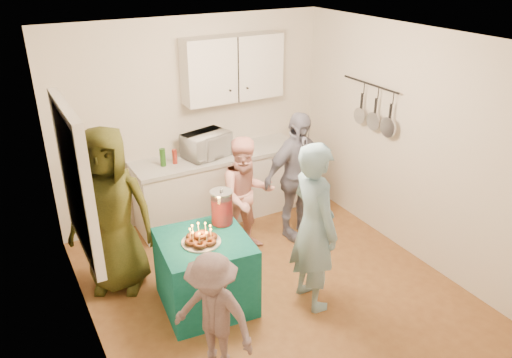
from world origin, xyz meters
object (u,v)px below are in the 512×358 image
microwave (206,145)px  party_table (205,272)px  counter (220,187)px  punch_jar (222,208)px  woman_back_right (296,177)px  man_birthday (314,227)px  woman_back_center (246,196)px  woman_back_left (111,211)px  child_near_left (213,316)px

microwave → party_table: 1.88m
counter → punch_jar: size_ratio=6.47×
party_table → woman_back_right: 1.74m
microwave → woman_back_right: woman_back_right is taller
man_birthday → woman_back_center: bearing=7.3°
man_birthday → party_table: bearing=65.9°
punch_jar → woman_back_left: 1.13m
woman_back_left → man_birthday: bearing=-7.2°
man_birthday → woman_back_center: man_birthday is taller
woman_back_left → woman_back_center: woman_back_left is taller
punch_jar → woman_back_center: woman_back_center is taller
microwave → man_birthday: (0.21, -2.06, -0.19)m
woman_back_left → child_near_left: 1.68m
counter → woman_back_left: 1.87m
woman_back_center → counter: bearing=91.5°
child_near_left → punch_jar: bearing=118.2°
woman_back_center → punch_jar: bearing=-131.7°
microwave → man_birthday: man_birthday is taller
woman_back_center → woman_back_left: bearing=-175.7°
party_table → man_birthday: (0.96, -0.47, 0.49)m
punch_jar → child_near_left: child_near_left is taller
counter → man_birthday: man_birthday is taller
man_birthday → woman_back_left: 2.05m
woman_back_center → woman_back_right: (0.68, -0.00, 0.09)m
party_table → woman_back_right: woman_back_right is taller
counter → woman_back_left: (-1.60, -0.84, 0.47)m
microwave → woman_back_right: size_ratio=0.35×
woman_back_left → counter: bearing=56.9°
party_table → woman_back_center: bearing=40.2°
woman_back_center → child_near_left: size_ratio=1.22×
man_birthday → woman_back_right: (0.57, 1.18, -0.07)m
man_birthday → woman_back_left: bearing=55.5°
microwave → child_near_left: microwave is taller
microwave → party_table: bearing=-129.9°
party_table → man_birthday: size_ratio=0.49×
party_table → woman_back_right: size_ratio=0.53×
party_table → man_birthday: man_birthday is taller
child_near_left → microwave: bearing=124.4°
party_table → punch_jar: punch_jar is taller
punch_jar → child_near_left: bearing=-119.3°
counter → punch_jar: bearing=-113.9°
punch_jar → woman_back_right: size_ratio=0.21×
woman_back_center → child_near_left: bearing=-120.5°
punch_jar → child_near_left: (-0.59, -1.06, -0.35)m
party_table → woman_back_center: (0.85, 0.72, 0.33)m
party_table → woman_back_left: (-0.69, 0.75, 0.52)m
counter → woman_back_right: 1.14m
microwave → woman_back_center: 0.95m
man_birthday → woman_back_right: bearing=-23.9°
woman_back_center → woman_back_right: bearing=5.2°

